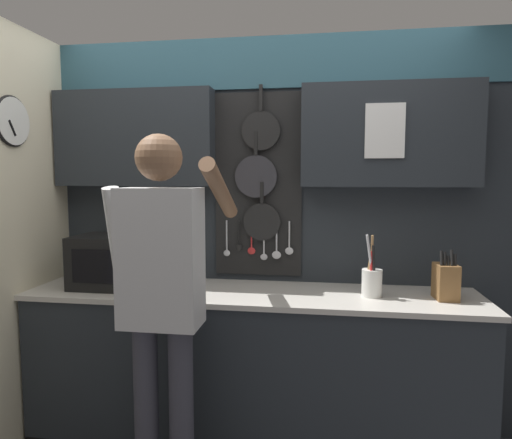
% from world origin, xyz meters
% --- Properties ---
extents(base_cabinet_counter, '(2.62, 0.60, 0.93)m').
position_xyz_m(base_cabinet_counter, '(0.00, -0.00, 0.46)').
color(base_cabinet_counter, '#23282D').
rests_on(base_cabinet_counter, ground_plane).
extents(back_wall_unit, '(3.19, 0.22, 2.46)m').
position_xyz_m(back_wall_unit, '(0.00, 0.27, 1.50)').
color(back_wall_unit, '#23282D').
rests_on(back_wall_unit, ground_plane).
extents(microwave, '(0.50, 0.35, 0.31)m').
position_xyz_m(microwave, '(-0.82, -0.01, 1.09)').
color(microwave, black).
rests_on(microwave, base_cabinet_counter).
extents(knife_block, '(0.12, 0.16, 0.28)m').
position_xyz_m(knife_block, '(1.08, -0.01, 1.04)').
color(knife_block, brown).
rests_on(knife_block, base_cabinet_counter).
extents(utensil_crock, '(0.11, 0.11, 0.35)m').
position_xyz_m(utensil_crock, '(0.68, -0.01, 1.02)').
color(utensil_crock, white).
rests_on(utensil_crock, base_cabinet_counter).
extents(person, '(0.54, 0.66, 1.80)m').
position_xyz_m(person, '(-0.35, -0.52, 1.09)').
color(person, '#383842').
rests_on(person, ground_plane).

